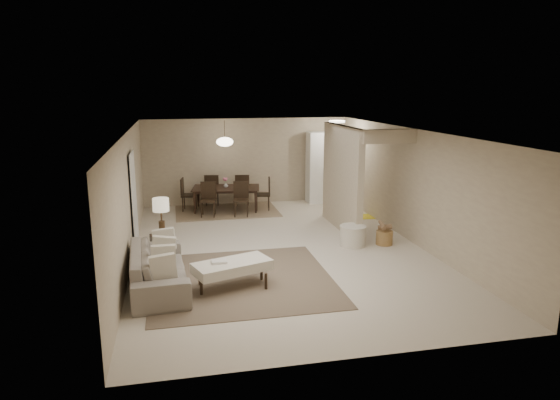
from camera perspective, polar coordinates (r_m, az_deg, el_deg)
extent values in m
plane|color=beige|center=(10.67, -0.11, -5.64)|extent=(9.00, 9.00, 0.00)
plane|color=white|center=(10.17, -0.11, 7.86)|extent=(9.00, 9.00, 0.00)
plane|color=tan|center=(14.71, -3.77, 4.44)|extent=(6.00, 0.00, 6.00)
plane|color=tan|center=(10.17, -16.88, 0.18)|extent=(0.00, 9.00, 9.00)
plane|color=tan|center=(11.35, 14.89, 1.56)|extent=(0.00, 9.00, 9.00)
cube|color=tan|center=(12.01, 7.07, 2.49)|extent=(0.15, 2.50, 2.50)
cube|color=black|center=(10.80, -16.40, -0.33)|extent=(0.04, 0.90, 2.04)
cube|color=white|center=(14.93, 5.42, 3.75)|extent=(1.20, 0.55, 2.10)
cylinder|color=white|center=(13.86, 6.53, 8.90)|extent=(0.44, 0.44, 0.05)
cube|color=brown|center=(9.05, -4.39, -9.07)|extent=(3.20, 3.20, 0.01)
imported|color=gray|center=(8.87, -13.71, -7.57)|extent=(2.37, 1.04, 0.68)
cube|color=silver|center=(8.62, -5.48, -7.57)|extent=(1.43, 0.99, 0.17)
cylinder|color=black|center=(8.46, -8.99, -9.77)|extent=(0.05, 0.05, 0.29)
cylinder|color=black|center=(8.57, -1.62, -9.30)|extent=(0.05, 0.05, 0.29)
cylinder|color=black|center=(8.86, -9.15, -8.71)|extent=(0.05, 0.05, 0.29)
cylinder|color=black|center=(8.97, -2.13, -8.28)|extent=(0.05, 0.05, 0.29)
cube|color=black|center=(10.29, -13.22, -5.27)|extent=(0.52, 0.52, 0.49)
cylinder|color=#49341F|center=(10.18, -13.33, -3.16)|extent=(0.12, 0.12, 0.30)
cylinder|color=#49341F|center=(10.10, -13.42, -1.63)|extent=(0.03, 0.03, 0.26)
cylinder|color=beige|center=(10.06, -13.47, -0.53)|extent=(0.32, 0.32, 0.26)
cylinder|color=silver|center=(10.95, 8.31, -4.08)|extent=(0.57, 0.57, 0.44)
cylinder|color=olive|center=(11.18, 11.83, -4.23)|extent=(0.38, 0.38, 0.31)
cube|color=#8D7257|center=(14.08, -6.14, -1.14)|extent=(2.80, 2.10, 0.01)
imported|color=black|center=(14.01, -6.17, 0.12)|extent=(1.98, 1.31, 0.65)
imported|color=white|center=(13.93, -6.21, 1.69)|extent=(0.15, 0.15, 0.14)
cube|color=yellow|center=(13.44, 9.13, -1.90)|extent=(0.89, 0.58, 0.01)
cylinder|color=#49341F|center=(13.72, -6.37, 7.99)|extent=(0.02, 0.02, 0.50)
ellipsoid|color=#FFEAC6|center=(13.75, -6.33, 6.62)|extent=(0.46, 0.46, 0.25)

